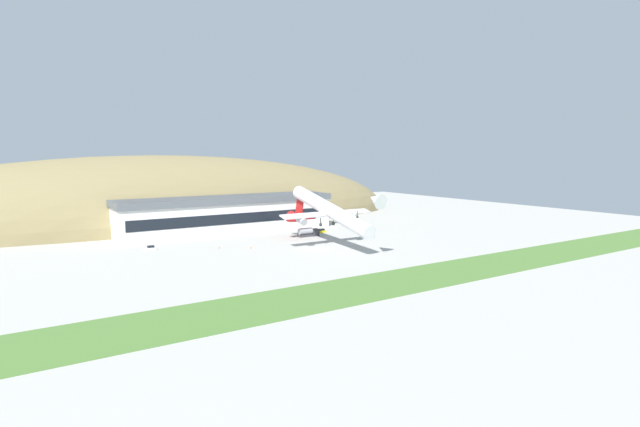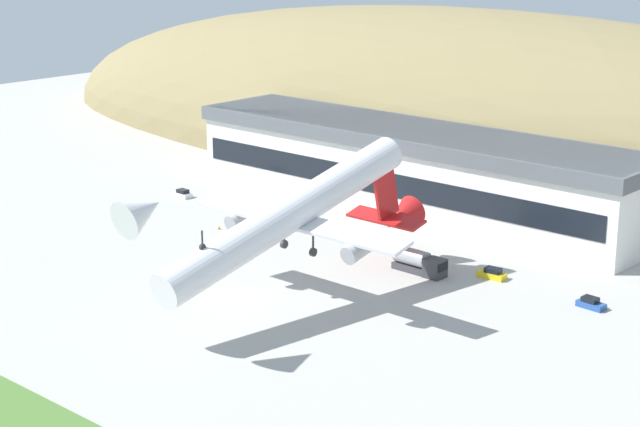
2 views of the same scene
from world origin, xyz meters
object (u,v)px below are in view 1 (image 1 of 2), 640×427
terminal_building (228,212)px  traffic_cone_0 (219,247)px  service_car_1 (150,248)px  fuel_truck (308,232)px  cargo_airplane (329,211)px  traffic_cone_1 (251,247)px  service_car_2 (321,231)px  service_car_0 (355,228)px

terminal_building → traffic_cone_0: bearing=-117.7°
service_car_1 → fuel_truck: 55.81m
cargo_airplane → traffic_cone_1: cargo_airplane is taller
cargo_airplane → service_car_2: 30.71m
service_car_1 → service_car_2: bearing=-0.3°
traffic_cone_0 → service_car_0: bearing=7.2°
cargo_airplane → service_car_1: 57.95m
service_car_2 → traffic_cone_0: size_ratio=6.92×
service_car_0 → cargo_airplane: bearing=-140.6°
terminal_building → cargo_airplane: cargo_airplane is taller
service_car_0 → fuel_truck: size_ratio=0.45×
terminal_building → fuel_truck: size_ratio=10.18×
terminal_building → fuel_truck: bearing=-51.4°
cargo_airplane → service_car_1: cargo_airplane is taller
terminal_building → service_car_0: terminal_building is taller
terminal_building → fuel_truck: (20.56, -25.79, -6.30)m
service_car_1 → service_car_2: (64.44, -0.29, 0.05)m
terminal_building → cargo_airplane: size_ratio=1.61×
service_car_1 → service_car_2: size_ratio=0.91×
terminal_building → cargo_airplane: 48.94m
fuel_truck → traffic_cone_0: bearing=-173.7°
service_car_0 → service_car_1: bearing=178.9°
service_car_1 → cargo_airplane: bearing=-26.7°
traffic_cone_0 → service_car_1: bearing=154.5°
service_car_2 → traffic_cone_0: service_car_2 is taller
fuel_truck → traffic_cone_1: (-27.82, -9.67, -1.26)m
traffic_cone_0 → cargo_airplane: bearing=-27.4°
service_car_0 → service_car_2: service_car_2 is taller
cargo_airplane → traffic_cone_0: cargo_airplane is taller
terminal_building → cargo_airplane: (15.83, -46.15, 3.79)m
service_car_1 → fuel_truck: fuel_truck is taller
cargo_airplane → service_car_1: bearing=153.3°
service_car_2 → traffic_cone_1: bearing=-158.4°
cargo_airplane → traffic_cone_0: 37.26m
service_car_2 → cargo_airplane: bearing=-118.3°
service_car_2 → traffic_cone_1: (-36.70, -14.55, -0.35)m
traffic_cone_0 → traffic_cone_1: same height
service_car_0 → service_car_1: (-80.03, 1.56, 0.00)m
cargo_airplane → traffic_cone_0: bearing=152.6°
service_car_1 → traffic_cone_1: (27.74, -14.85, -0.31)m
terminal_building → service_car_1: (-35.00, -20.62, -7.26)m
service_car_0 → service_car_1: size_ratio=1.02×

